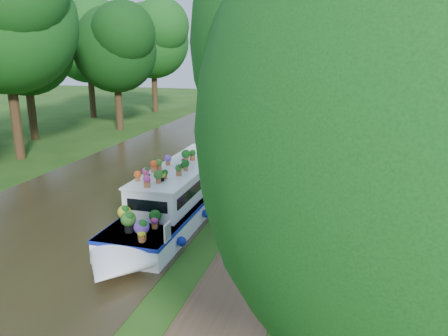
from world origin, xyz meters
TOP-DOWN VIEW (x-y plane):
  - ground at (0.00, 0.00)m, footprint 100.00×100.00m
  - canal_water at (-6.00, 0.00)m, footprint 10.00×100.00m
  - towpath at (1.20, 0.00)m, footprint 2.20×100.00m
  - plant_boat at (-2.25, -1.19)m, footprint 2.29×13.52m
  - tree_near_overhang at (3.79, 3.06)m, footprint 5.52×5.28m
  - tree_near_mid at (4.48, 15.08)m, footprint 6.90×6.60m
  - tree_near_far at (3.98, 26.09)m, footprint 7.59×7.26m
  - tree_far_b at (-14.52, 4.11)m, footprint 8.97×8.58m
  - tree_far_c at (-13.52, 14.08)m, footprint 7.13×6.82m
  - tree_far_d at (-15.02, 24.10)m, footprint 8.05×7.70m
  - tree_far_g at (-17.52, 9.09)m, footprint 7.36×7.04m
  - tree_far_h at (-19.02, 19.09)m, footprint 7.82×7.48m
  - second_boat at (-2.75, 18.70)m, footprint 3.55×7.34m
  - sandwich_board at (1.54, -2.03)m, footprint 0.68×0.69m
  - pedestrian_pink at (1.55, 21.67)m, footprint 0.65×0.53m
  - verge_plant at (-0.60, 5.00)m, footprint 0.44×0.41m

SIDE VIEW (x-z plane):
  - ground at x=0.00m, z-range 0.00..0.00m
  - canal_water at x=-6.00m, z-range 0.00..0.02m
  - towpath at x=1.20m, z-range 0.00..0.03m
  - verge_plant at x=-0.60m, z-range 0.00..0.40m
  - sandwich_board at x=1.54m, z-range -0.02..1.00m
  - second_boat at x=-2.75m, z-range -0.13..1.22m
  - pedestrian_pink at x=1.55m, z-range 0.03..1.55m
  - plant_boat at x=-2.25m, z-range -0.26..1.97m
  - tree_near_mid at x=4.48m, z-range 1.74..11.14m
  - tree_far_c at x=-13.52m, z-range 1.73..11.32m
  - tree_near_overhang at x=3.79m, z-range 2.11..11.10m
  - tree_far_g at x=-17.52m, z-range 1.81..11.76m
  - tree_near_far at x=3.98m, z-range 1.90..12.20m
  - tree_far_h at x=-19.02m, z-range 1.89..12.38m
  - tree_far_d at x=-15.02m, z-range 1.97..12.82m
  - tree_far_b at x=-14.52m, z-range 2.21..14.33m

